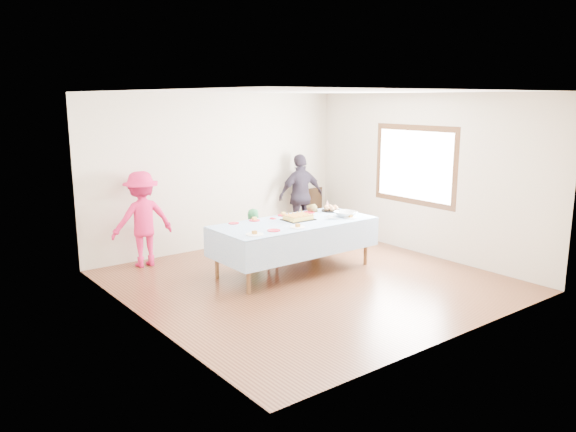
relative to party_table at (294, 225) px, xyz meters
name	(u,v)px	position (x,y,z in m)	size (l,w,h in m)	color
ground	(309,281)	(-0.13, -0.51, -0.72)	(5.00, 5.00, 0.00)	#462214
room_walls	(313,159)	(-0.07, -0.51, 1.05)	(5.04, 5.04, 2.72)	beige
party_table	(294,225)	(0.00, 0.00, 0.00)	(2.50, 1.10, 0.78)	brown
birthday_cake	(298,218)	(0.13, 0.06, 0.09)	(0.45, 0.35, 0.08)	black
rolls_tray	(331,209)	(0.98, 0.27, 0.10)	(0.32, 0.32, 0.10)	black
punch_bowl	(346,214)	(0.88, -0.20, 0.10)	(0.34, 0.34, 0.08)	silver
party_hat	(327,204)	(1.07, 0.46, 0.13)	(0.09, 0.09, 0.15)	white
fork_pile	(332,217)	(0.57, -0.21, 0.09)	(0.24, 0.18, 0.07)	white
plate_red_far_a	(234,223)	(-0.79, 0.45, 0.06)	(0.16, 0.16, 0.01)	red
plate_red_far_b	(254,220)	(-0.44, 0.42, 0.06)	(0.17, 0.17, 0.01)	red
plate_red_far_c	(283,215)	(0.14, 0.46, 0.06)	(0.18, 0.18, 0.01)	red
plate_red_far_d	(309,212)	(0.61, 0.39, 0.06)	(0.19, 0.19, 0.01)	red
plate_red_near	(274,230)	(-0.60, -0.29, 0.06)	(0.19, 0.19, 0.01)	red
plate_white_left	(255,234)	(-0.94, -0.32, 0.06)	(0.25, 0.25, 0.01)	white
plate_white_mid	(298,227)	(-0.21, -0.34, 0.06)	(0.22, 0.22, 0.01)	white
plate_white_right	(350,218)	(0.86, -0.32, 0.06)	(0.21, 0.21, 0.01)	white
dining_chair	(317,208)	(1.97, 1.76, -0.24)	(0.38, 0.38, 0.87)	black
toddler_left	(272,242)	(-0.14, 0.39, -0.32)	(0.29, 0.19, 0.80)	#B51627
toddler_mid	(253,232)	(-0.01, 1.10, -0.32)	(0.39, 0.26, 0.81)	#297C43
toddler_right	(311,231)	(0.69, 0.43, -0.27)	(0.44, 0.34, 0.90)	tan
adult_left	(142,219)	(-1.70, 1.69, 0.03)	(0.97, 0.56, 1.51)	#CF1952
adult_right	(301,196)	(1.49, 1.69, 0.07)	(0.93, 0.39, 1.58)	#2F2837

